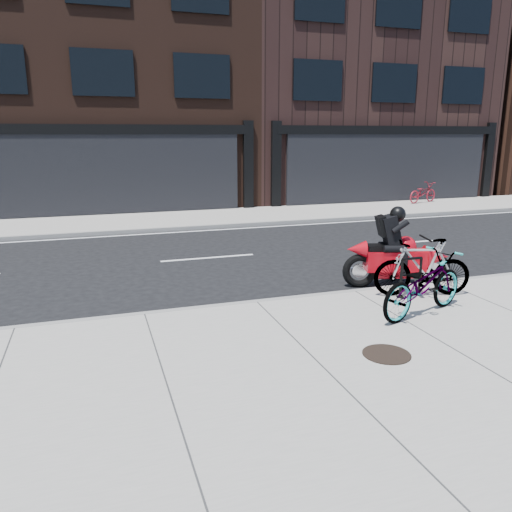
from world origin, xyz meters
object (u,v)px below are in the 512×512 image
object	(u,v)px
bicycle_far	(423,193)
bike_rack	(411,274)
manhole_cover	(387,354)
bicycle_rear	(423,267)
motorcycle	(402,254)
bicycle_front	(423,284)

from	to	relation	value
bicycle_far	bike_rack	bearing A→B (deg)	126.35
bicycle_far	manhole_cover	xyz separation A→B (m)	(-10.15, -13.10, -0.44)
bicycle_rear	motorcycle	distance (m)	1.00
bicycle_front	bike_rack	bearing A→B (deg)	-42.27
bicycle_front	bicycle_rear	bearing A→B (deg)	-54.55
bike_rack	bicycle_far	xyz separation A→B (m)	(8.36, 11.05, -0.00)
bicycle_rear	manhole_cover	distance (m)	2.94
bicycle_rear	bicycle_front	bearing A→B (deg)	-20.18
bike_rack	manhole_cover	bearing A→B (deg)	-131.14
bike_rack	manhole_cover	distance (m)	2.76
bicycle_far	motorcycle	bearing A→B (deg)	125.38
motorcycle	manhole_cover	distance (m)	3.82
bicycle_rear	manhole_cover	size ratio (longest dim) A/B	2.74
manhole_cover	motorcycle	bearing A→B (deg)	53.27
bike_rack	bicycle_rear	xyz separation A→B (m)	(0.24, 0.00, 0.10)
bicycle_front	bicycle_far	size ratio (longest dim) A/B	1.18
motorcycle	bicycle_front	bearing A→B (deg)	-98.89
motorcycle	bicycle_far	world-z (taller)	motorcycle
motorcycle	manhole_cover	size ratio (longest dim) A/B	3.35
manhole_cover	bicycle_far	bearing A→B (deg)	52.24
bike_rack	bicycle_far	size ratio (longest dim) A/B	0.45
motorcycle	manhole_cover	world-z (taller)	motorcycle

